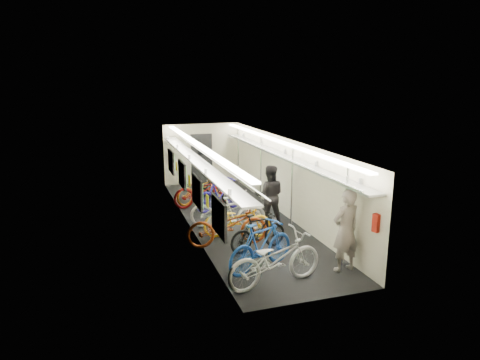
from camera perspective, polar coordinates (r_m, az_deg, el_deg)
train_car_shell at (r=13.00m, az=-2.64°, el=2.38°), size 10.00×10.00×10.00m
bicycle_0 at (r=8.83m, az=4.68°, el=-10.48°), size 2.24×1.10×1.13m
bicycle_1 at (r=9.49m, az=2.84°, el=-8.73°), size 1.92×1.22×1.12m
bicycle_2 at (r=10.79m, az=-1.68°, el=-6.04°), size 2.11×0.85×1.08m
bicycle_3 at (r=10.54m, az=2.49°, el=-6.91°), size 1.65×0.80×0.96m
bicycle_4 at (r=11.38m, az=-0.34°, el=-5.36°), size 1.91×1.10×0.95m
bicycle_5 at (r=11.61m, az=-0.41°, el=-4.66°), size 1.83×0.76×1.07m
bicycle_6 at (r=12.02m, az=-1.93°, el=-4.06°), size 2.14×1.46×1.06m
bicycle_7 at (r=13.65m, az=-2.57°, el=-1.91°), size 1.86×0.91×1.08m
bicycle_8 at (r=14.18m, az=-4.99°, el=-1.38°), size 2.13×1.07×1.07m
bicycle_9 at (r=14.27m, az=-3.17°, el=-1.54°), size 1.59×1.04×0.93m
bicycle_10 at (r=14.56m, az=-5.24°, el=-1.13°), size 2.02×1.30×1.00m
passenger_near at (r=9.58m, az=13.90°, el=-6.56°), size 0.74×0.55×1.85m
passenger_mid at (r=12.21m, az=3.94°, el=-2.09°), size 1.03×0.92×1.77m
backpack at (r=9.17m, az=18.03°, el=-5.40°), size 0.28×0.20×0.38m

